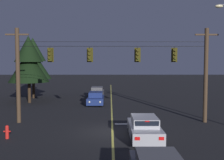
{
  "coord_description": "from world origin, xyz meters",
  "views": [
    {
      "loc": [
        -0.16,
        -17.55,
        4.63
      ],
      "look_at": [
        0.0,
        3.84,
        3.27
      ],
      "focal_mm": 42.06,
      "sensor_mm": 36.0,
      "label": 1
    }
  ],
  "objects_px": {
    "tree_verge_far": "(33,60)",
    "traffic_light_left_inner": "(90,55)",
    "car_waiting_near_lane": "(144,128)",
    "car_oncoming_trailing": "(97,92)",
    "traffic_light_leftmost": "(50,55)",
    "tree_verge_near": "(29,61)",
    "car_oncoming_lead": "(96,98)",
    "traffic_light_right_inner": "(175,55)",
    "traffic_light_centre": "(138,55)",
    "fire_hydrant": "(7,132)"
  },
  "relations": [
    {
      "from": "car_oncoming_trailing",
      "to": "car_waiting_near_lane",
      "type": "bearing_deg",
      "value": -79.0
    },
    {
      "from": "traffic_light_left_inner",
      "to": "tree_verge_far",
      "type": "bearing_deg",
      "value": 120.77
    },
    {
      "from": "traffic_light_right_inner",
      "to": "car_oncoming_lead",
      "type": "xyz_separation_m",
      "value": [
        -6.65,
        9.21,
        -4.65
      ]
    },
    {
      "from": "car_waiting_near_lane",
      "to": "traffic_light_centre",
      "type": "bearing_deg",
      "value": 89.51
    },
    {
      "from": "tree_verge_far",
      "to": "traffic_light_left_inner",
      "type": "bearing_deg",
      "value": -59.23
    },
    {
      "from": "traffic_light_left_inner",
      "to": "tree_verge_near",
      "type": "bearing_deg",
      "value": 127.39
    },
    {
      "from": "tree_verge_far",
      "to": "car_waiting_near_lane",
      "type": "bearing_deg",
      "value": -56.98
    },
    {
      "from": "traffic_light_centre",
      "to": "car_oncoming_trailing",
      "type": "relative_size",
      "value": 0.28
    },
    {
      "from": "traffic_light_centre",
      "to": "traffic_light_right_inner",
      "type": "relative_size",
      "value": 1.0
    },
    {
      "from": "fire_hydrant",
      "to": "car_oncoming_trailing",
      "type": "bearing_deg",
      "value": 77.21
    },
    {
      "from": "traffic_light_leftmost",
      "to": "car_oncoming_lead",
      "type": "height_order",
      "value": "traffic_light_leftmost"
    },
    {
      "from": "tree_verge_far",
      "to": "fire_hydrant",
      "type": "bearing_deg",
      "value": -78.48
    },
    {
      "from": "car_oncoming_lead",
      "to": "traffic_light_right_inner",
      "type": "bearing_deg",
      "value": -54.17
    },
    {
      "from": "traffic_light_right_inner",
      "to": "traffic_light_leftmost",
      "type": "bearing_deg",
      "value": 180.0
    },
    {
      "from": "car_oncoming_lead",
      "to": "car_waiting_near_lane",
      "type": "bearing_deg",
      "value": -74.73
    },
    {
      "from": "tree_verge_far",
      "to": "tree_verge_near",
      "type": "bearing_deg",
      "value": -80.43
    },
    {
      "from": "traffic_light_left_inner",
      "to": "car_oncoming_lead",
      "type": "bearing_deg",
      "value": 90.3
    },
    {
      "from": "car_oncoming_trailing",
      "to": "fire_hydrant",
      "type": "distance_m",
      "value": 20.56
    },
    {
      "from": "traffic_light_leftmost",
      "to": "traffic_light_centre",
      "type": "height_order",
      "value": "same"
    },
    {
      "from": "fire_hydrant",
      "to": "car_oncoming_lead",
      "type": "bearing_deg",
      "value": 70.9
    },
    {
      "from": "car_waiting_near_lane",
      "to": "car_oncoming_lead",
      "type": "relative_size",
      "value": 0.98
    },
    {
      "from": "car_oncoming_trailing",
      "to": "fire_hydrant",
      "type": "xyz_separation_m",
      "value": [
        -4.55,
        -20.05,
        -0.21
      ]
    },
    {
      "from": "traffic_light_left_inner",
      "to": "tree_verge_near",
      "type": "height_order",
      "value": "tree_verge_near"
    },
    {
      "from": "car_oncoming_lead",
      "to": "traffic_light_left_inner",
      "type": "bearing_deg",
      "value": -89.7
    },
    {
      "from": "traffic_light_left_inner",
      "to": "car_waiting_near_lane",
      "type": "bearing_deg",
      "value": -50.38
    },
    {
      "from": "car_waiting_near_lane",
      "to": "car_oncoming_trailing",
      "type": "relative_size",
      "value": 0.98
    },
    {
      "from": "traffic_light_centre",
      "to": "tree_verge_near",
      "type": "distance_m",
      "value": 15.63
    },
    {
      "from": "traffic_light_centre",
      "to": "traffic_light_left_inner",
      "type": "bearing_deg",
      "value": 180.0
    },
    {
      "from": "traffic_light_right_inner",
      "to": "tree_verge_far",
      "type": "distance_m",
      "value": 21.03
    },
    {
      "from": "traffic_light_leftmost",
      "to": "traffic_light_right_inner",
      "type": "height_order",
      "value": "same"
    },
    {
      "from": "car_waiting_near_lane",
      "to": "tree_verge_far",
      "type": "height_order",
      "value": "tree_verge_far"
    },
    {
      "from": "traffic_light_centre",
      "to": "car_waiting_near_lane",
      "type": "height_order",
      "value": "traffic_light_centre"
    },
    {
      "from": "tree_verge_far",
      "to": "traffic_light_centre",
      "type": "bearing_deg",
      "value": -49.58
    },
    {
      "from": "car_waiting_near_lane",
      "to": "car_oncoming_lead",
      "type": "height_order",
      "value": "same"
    },
    {
      "from": "traffic_light_centre",
      "to": "car_oncoming_lead",
      "type": "height_order",
      "value": "traffic_light_centre"
    },
    {
      "from": "traffic_light_left_inner",
      "to": "car_oncoming_trailing",
      "type": "bearing_deg",
      "value": 90.81
    },
    {
      "from": "traffic_light_leftmost",
      "to": "traffic_light_left_inner",
      "type": "height_order",
      "value": "same"
    },
    {
      "from": "traffic_light_leftmost",
      "to": "traffic_light_centre",
      "type": "bearing_deg",
      "value": 0.0
    },
    {
      "from": "traffic_light_right_inner",
      "to": "fire_hydrant",
      "type": "relative_size",
      "value": 1.45
    },
    {
      "from": "car_waiting_near_lane",
      "to": "car_oncoming_lead",
      "type": "distance_m",
      "value": 14.15
    },
    {
      "from": "tree_verge_near",
      "to": "tree_verge_far",
      "type": "distance_m",
      "value": 4.17
    },
    {
      "from": "traffic_light_leftmost",
      "to": "fire_hydrant",
      "type": "height_order",
      "value": "traffic_light_leftmost"
    },
    {
      "from": "traffic_light_left_inner",
      "to": "car_oncoming_lead",
      "type": "height_order",
      "value": "traffic_light_left_inner"
    },
    {
      "from": "traffic_light_centre",
      "to": "tree_verge_far",
      "type": "xyz_separation_m",
      "value": [
        -12.35,
        14.5,
        -0.27
      ]
    },
    {
      "from": "traffic_light_leftmost",
      "to": "tree_verge_near",
      "type": "height_order",
      "value": "tree_verge_near"
    },
    {
      "from": "traffic_light_left_inner",
      "to": "car_oncoming_trailing",
      "type": "distance_m",
      "value": 16.29
    },
    {
      "from": "traffic_light_leftmost",
      "to": "car_oncoming_trailing",
      "type": "distance_m",
      "value": 16.54
    },
    {
      "from": "traffic_light_leftmost",
      "to": "car_oncoming_trailing",
      "type": "xyz_separation_m",
      "value": [
        2.85,
        15.61,
        -4.65
      ]
    },
    {
      "from": "car_oncoming_trailing",
      "to": "tree_verge_far",
      "type": "xyz_separation_m",
      "value": [
        -8.41,
        -1.11,
        4.38
      ]
    },
    {
      "from": "traffic_light_centre",
      "to": "traffic_light_right_inner",
      "type": "bearing_deg",
      "value": 0.0
    }
  ]
}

